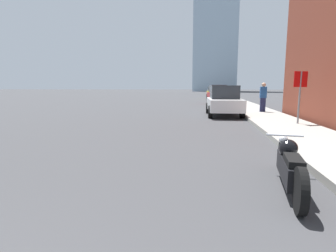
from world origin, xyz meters
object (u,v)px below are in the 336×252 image
parked_car_silver (211,90)px  parked_car_red (217,94)px  motorcycle (290,165)px  parked_car_white (224,101)px  stop_sign (300,88)px  parked_car_yellow (214,93)px  pedestrian (263,97)px  parked_car_green (213,91)px

parked_car_silver → parked_car_red: bearing=-89.9°
motorcycle → parked_car_red: size_ratio=0.49×
parked_car_white → stop_sign: size_ratio=2.07×
parked_car_yellow → parked_car_red: bearing=-92.1°
pedestrian → parked_car_green: bearing=93.9°
parked_car_red → stop_sign: 15.06m
parked_car_green → stop_sign: 38.32m
parked_car_red → parked_car_green: 23.41m
parked_car_yellow → parked_car_silver: size_ratio=0.99×
parked_car_green → stop_sign: bearing=-88.9°
parked_car_yellow → pedestrian: bearing=-86.0°
parked_car_yellow → parked_car_green: size_ratio=1.11×
parked_car_yellow → parked_car_white: bearing=-92.4°
parked_car_green → stop_sign: stop_sign is taller
parked_car_white → parked_car_red: size_ratio=0.90×
parked_car_yellow → pedestrian: size_ratio=2.56×
motorcycle → parked_car_silver: parked_car_silver is taller
pedestrian → parked_car_yellow: bearing=96.6°
motorcycle → parked_car_green: 44.97m
motorcycle → pedestrian: pedestrian is taller
parked_car_white → parked_car_green: (0.03, 34.32, 0.03)m
stop_sign → pedestrian: (-0.35, 5.04, -0.52)m
parked_car_silver → stop_sign: size_ratio=2.16×
motorcycle → stop_sign: stop_sign is taller
motorcycle → parked_car_silver: 57.87m
parked_car_white → parked_car_yellow: size_ratio=0.97×
motorcycle → parked_car_red: (-0.36, 21.56, 0.52)m
parked_car_white → pedestrian: (2.30, 1.13, 0.19)m
parked_car_red → parked_car_yellow: 10.71m
parked_car_red → stop_sign: (2.62, -14.82, 0.65)m
motorcycle → stop_sign: size_ratio=1.13×
parked_car_red → parked_car_silver: (-0.12, 36.31, -0.03)m
parked_car_yellow → parked_car_green: (0.09, 12.70, 0.01)m
motorcycle → parked_car_white: parked_car_white is taller
parked_car_red → parked_car_yellow: bearing=85.5°
parked_car_red → parked_car_white: bearing=-95.3°
parked_car_white → parked_car_silver: size_ratio=0.96×
pedestrian → parked_car_red: bearing=103.1°
motorcycle → parked_car_green: parked_car_green is taller
parked_car_red → stop_sign: size_ratio=2.29×
stop_sign → pedestrian: 5.08m
parked_car_yellow → parked_car_silver: parked_car_yellow is taller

